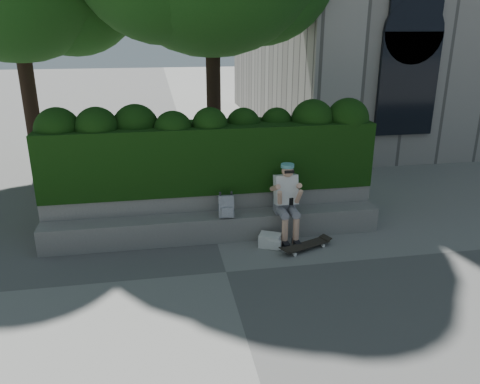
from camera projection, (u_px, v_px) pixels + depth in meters
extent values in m
plane|color=slate|center=(226.00, 272.00, 7.27)|extent=(80.00, 80.00, 0.00)
cube|color=gray|center=(216.00, 227.00, 8.36)|extent=(6.00, 0.45, 0.45)
cube|color=gray|center=(212.00, 210.00, 8.75)|extent=(6.00, 0.50, 0.75)
cube|color=black|center=(210.00, 156.00, 8.64)|extent=(6.00, 1.00, 1.20)
cylinder|color=black|center=(214.00, 111.00, 11.49)|extent=(0.35, 0.35, 3.30)
cylinder|color=black|center=(33.00, 117.00, 11.58)|extent=(0.36, 0.36, 2.98)
cube|color=gray|center=(284.00, 206.00, 8.41)|extent=(0.36, 0.26, 0.22)
cube|color=silver|center=(286.00, 189.00, 8.23)|extent=(0.40, 0.32, 0.55)
sphere|color=tan|center=(288.00, 171.00, 8.05)|extent=(0.21, 0.21, 0.21)
cylinder|color=#549B99|center=(288.00, 166.00, 8.04)|extent=(0.23, 0.23, 0.06)
cube|color=black|center=(291.00, 202.00, 7.94)|extent=(0.07, 0.02, 0.13)
cylinder|color=tan|center=(285.00, 232.00, 8.09)|extent=(0.11, 0.11, 0.47)
cylinder|color=tan|center=(296.00, 232.00, 8.12)|extent=(0.11, 0.11, 0.47)
cube|color=black|center=(285.00, 244.00, 8.10)|extent=(0.10, 0.26, 0.10)
cube|color=black|center=(296.00, 243.00, 8.13)|extent=(0.10, 0.26, 0.10)
cube|color=black|center=(306.00, 245.00, 7.98)|extent=(0.91, 0.54, 0.02)
cylinder|color=silver|center=(295.00, 254.00, 7.77)|extent=(0.07, 0.05, 0.06)
cylinder|color=silver|center=(288.00, 250.00, 7.92)|extent=(0.07, 0.05, 0.06)
cylinder|color=silver|center=(323.00, 246.00, 8.08)|extent=(0.07, 0.05, 0.06)
cylinder|color=silver|center=(316.00, 242.00, 8.23)|extent=(0.07, 0.05, 0.06)
cube|color=silver|center=(226.00, 206.00, 8.16)|extent=(0.27, 0.16, 0.39)
cube|color=beige|center=(270.00, 240.00, 8.09)|extent=(0.44, 0.39, 0.23)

